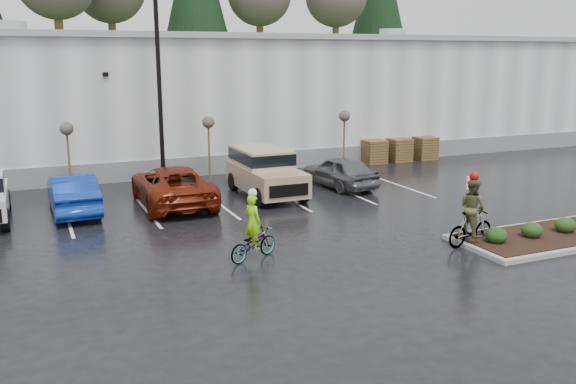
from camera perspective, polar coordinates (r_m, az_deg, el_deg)
name	(u,v)px	position (r m, az deg, el deg)	size (l,w,h in m)	color
ground	(373,254)	(19.39, 7.99, -5.79)	(120.00, 120.00, 0.00)	black
warehouse	(191,95)	(38.93, -9.08, 8.98)	(60.50, 15.50, 7.20)	#B3B6B8
wooded_ridge	(130,87)	(61.48, -14.54, 9.48)	(80.00, 25.00, 6.00)	#21441C
lamppost	(158,64)	(28.21, -12.04, 11.61)	(0.50, 1.00, 9.22)	black
sapling_west	(67,132)	(28.88, -19.99, 5.26)	(0.60, 0.60, 3.20)	#503B20
sapling_mid	(208,126)	(29.97, -7.46, 6.17)	(0.60, 0.60, 3.20)	#503B20
sapling_east	(344,119)	(32.82, 5.30, 6.79)	(0.60, 0.60, 3.20)	#503B20
pallet_stack_a	(374,152)	(35.19, 8.03, 3.75)	(1.20, 1.20, 1.35)	#503B20
pallet_stack_b	(399,150)	(36.10, 10.34, 3.90)	(1.20, 1.20, 1.35)	#503B20
pallet_stack_c	(425,148)	(37.13, 12.66, 4.03)	(1.20, 1.20, 1.35)	#503B20
curb_island	(564,235)	(23.01, 24.44, -3.66)	(8.00, 3.00, 0.15)	gray
mulch_bed	(565,232)	(22.99, 24.46, -3.43)	(7.60, 2.60, 0.04)	black
shrub_a	(497,235)	(20.84, 18.93, -3.86)	(0.70, 0.70, 0.52)	#183512
shrub_b	(532,230)	(21.86, 21.86, -3.33)	(0.70, 0.70, 0.52)	#183512
shrub_c	(565,225)	(22.92, 24.51, -2.84)	(0.70, 0.70, 0.52)	#183512
fire_lane_sign	(469,198)	(21.33, 16.58, -0.56)	(0.30, 0.05, 2.20)	gray
car_blue	(73,193)	(25.34, -19.47, -0.13)	(1.67, 4.78, 1.57)	#0D2E98
car_red	(172,185)	(25.63, -10.77, 0.61)	(2.73, 5.92, 1.65)	#691B09
suv_tan	(266,173)	(26.79, -2.07, 1.80)	(2.20, 5.10, 2.06)	tan
car_grey	(339,172)	(28.66, 4.84, 1.91)	(1.76, 4.38, 1.49)	#5D5F62
cyclist_hivis	(253,237)	(18.58, -3.29, -4.27)	(1.93, 1.32, 2.22)	#3F3F44
cyclist_olive	(471,219)	(20.66, 16.78, -2.46)	(1.97, 0.98, 2.47)	#3F3F44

